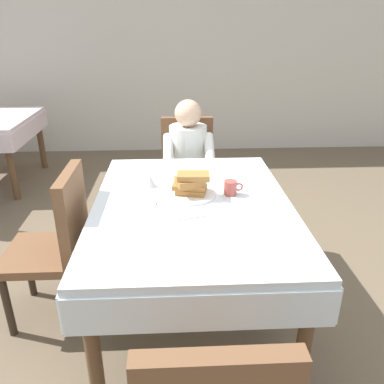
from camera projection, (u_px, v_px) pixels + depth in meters
ground_plane at (192, 307)px, 2.47m from camera, size 14.00×14.00×0.00m
back_wall at (179, 27)px, 4.93m from camera, size 12.00×0.16×3.20m
dining_table_main at (192, 216)px, 2.21m from camera, size 1.12×1.52×0.74m
chair_diner at (188, 166)px, 3.33m from camera, size 0.44×0.45×0.93m
diner_person at (188, 156)px, 3.13m from camera, size 0.40×0.43×1.12m
chair_left_side at (58, 238)px, 2.22m from camera, size 0.45×0.44×0.93m
plate_breakfast at (191, 194)px, 2.25m from camera, size 0.28×0.28×0.02m
breakfast_stack at (191, 183)px, 2.22m from camera, size 0.22×0.19×0.13m
cup_coffee at (231, 188)px, 2.25m from camera, size 0.11×0.08×0.08m
syrup_pitcher at (150, 181)px, 2.36m from camera, size 0.08×0.08×0.07m
fork_left_of_plate at (159, 197)px, 2.22m from camera, size 0.02×0.18×0.00m
knife_right_of_plate at (224, 196)px, 2.24m from camera, size 0.03×0.20×0.00m
spoon_near_edge at (192, 218)px, 1.99m from camera, size 0.15×0.06×0.00m
napkin_folded at (140, 204)px, 2.13m from camera, size 0.19×0.15×0.01m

